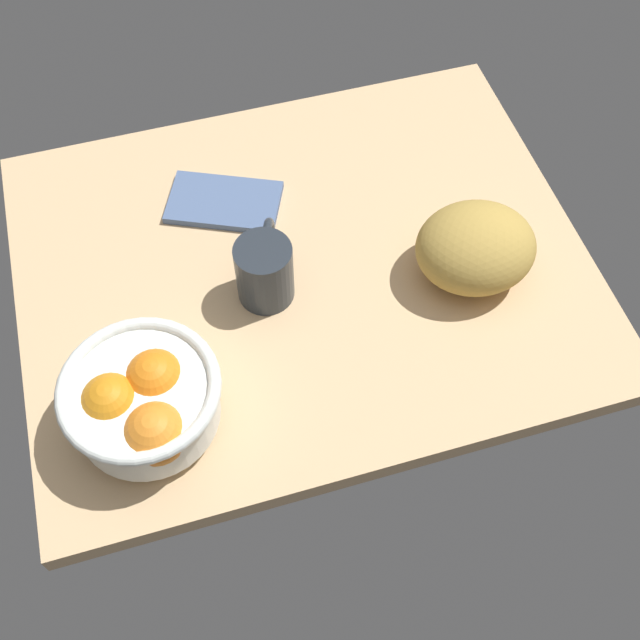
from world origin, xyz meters
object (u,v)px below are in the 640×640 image
Objects in this scene: bread_loaf at (476,248)px; napkin_folded at (224,202)px; mug at (265,269)px; fruit_bowl at (143,401)px.

napkin_folded is at bearing -35.12° from bread_loaf.
napkin_folded is 1.36× the size of mug.
bread_loaf is (-45.29, -10.42, -0.73)cm from fruit_bowl.
napkin_folded is (-15.85, -31.12, -5.23)cm from fruit_bowl.
bread_loaf is 1.37× the size of mug.
fruit_bowl is 23.52cm from mug.
napkin_folded is (29.43, -20.70, -4.50)cm from bread_loaf.
mug is (-18.06, -15.01, -1.16)cm from fruit_bowl.
bread_loaf is at bearing 170.42° from mug.
mug is (-2.21, 16.11, 4.07)cm from napkin_folded.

